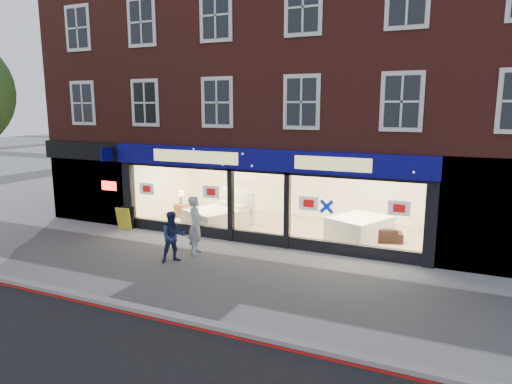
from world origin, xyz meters
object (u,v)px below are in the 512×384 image
Objects in this scene: sofa at (377,234)px; pedestrian_grey at (196,225)px; a_board at (125,218)px; display_bed at (219,216)px; pedestrian_blue at (173,237)px; mattress_stack at (359,228)px.

sofa is 6.23m from pedestrian_grey.
a_board is at bearing -2.16° from sofa.
a_board is (-9.17, -2.07, 0.10)m from sofa.
display_bed is 6.06m from sofa.
pedestrian_blue reaches higher than a_board.
mattress_stack is at bearing 27.16° from display_bed.
mattress_stack is 1.47× the size of sofa.
a_board is at bearing -166.27° from mattress_stack.
display_bed is 1.14× the size of mattress_stack.
display_bed is 1.67× the size of sofa.
pedestrian_grey is 1.01m from pedestrian_blue.
pedestrian_grey is (0.92, -3.18, 0.48)m from display_bed.
pedestrian_blue reaches higher than display_bed.
mattress_stack is at bearing -5.23° from pedestrian_blue.
mattress_stack is 1.31× the size of pedestrian_grey.
display_bed is at bearing -12.13° from sofa.
mattress_stack is (5.43, 0.31, 0.04)m from display_bed.
pedestrian_grey is (4.04, -1.40, 0.49)m from a_board.
a_board is (-8.55, -2.09, -0.05)m from mattress_stack.
display_bed is 3.35m from pedestrian_grey.
pedestrian_blue is at bearing 25.01° from sofa.
pedestrian_grey is (-5.13, -3.47, 0.59)m from sofa.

